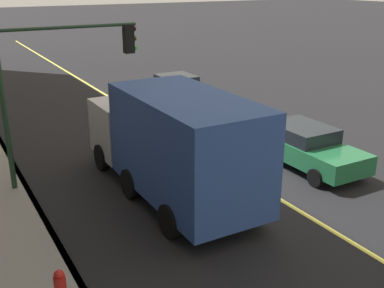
{
  "coord_description": "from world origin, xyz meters",
  "views": [
    {
      "loc": [
        -12.13,
        8.57,
        6.29
      ],
      "look_at": [
        -2.06,
        2.87,
        2.18
      ],
      "focal_mm": 44.18,
      "sensor_mm": 36.0,
      "label": 1
    }
  ],
  "objects": [
    {
      "name": "car_green",
      "position": [
        -0.58,
        -2.47,
        0.74
      ],
      "size": [
        4.66,
        1.98,
        1.43
      ],
      "color": "#1E6038",
      "rests_on": "ground"
    },
    {
      "name": "truck_blue",
      "position": [
        -0.5,
        2.62,
        1.72
      ],
      "size": [
        7.52,
        2.68,
        3.27
      ],
      "color": "silver",
      "rests_on": "ground"
    },
    {
      "name": "car_silver",
      "position": [
        8.74,
        -2.36,
        0.8
      ],
      "size": [
        3.96,
        2.02,
        1.6
      ],
      "color": "#A8AAB2",
      "rests_on": "ground"
    },
    {
      "name": "curb_edge",
      "position": [
        0.0,
        6.47,
        0.07
      ],
      "size": [
        80.0,
        0.16,
        0.15
      ],
      "primitive_type": "cube",
      "color": "slate",
      "rests_on": "ground"
    },
    {
      "name": "lane_stripe_center",
      "position": [
        0.0,
        0.0,
        0.01
      ],
      "size": [
        80.0,
        0.16,
        0.01
      ],
      "primitive_type": "cube",
      "color": "#D8CC4C",
      "rests_on": "ground"
    },
    {
      "name": "ground",
      "position": [
        0.0,
        0.0,
        0.0
      ],
      "size": [
        200.0,
        200.0,
        0.0
      ],
      "primitive_type": "plane",
      "color": "black"
    },
    {
      "name": "traffic_light_mast",
      "position": [
        2.11,
        5.06,
        3.59
      ],
      "size": [
        0.28,
        4.32,
        5.18
      ],
      "color": "#1E3823",
      "rests_on": "ground"
    }
  ]
}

